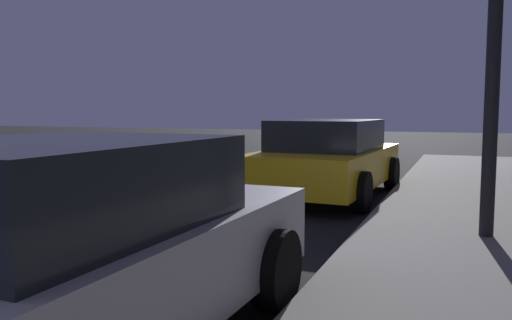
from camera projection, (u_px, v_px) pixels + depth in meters
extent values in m
cube|color=#B7B7BF|center=(72.00, 270.00, 3.41)|extent=(1.97, 4.08, 0.64)
cube|color=#1E2328|center=(53.00, 185.00, 3.22)|extent=(1.70, 2.14, 0.56)
cylinder|color=black|center=(89.00, 246.00, 4.95)|extent=(0.24, 0.67, 0.66)
cylinder|color=black|center=(276.00, 270.00, 4.21)|extent=(0.24, 0.67, 0.66)
cube|color=gold|center=(328.00, 166.00, 9.77)|extent=(2.09, 4.37, 0.64)
cube|color=#1E2328|center=(327.00, 135.00, 9.66)|extent=(1.77, 2.36, 0.56)
cylinder|color=black|center=(303.00, 169.00, 11.39)|extent=(0.25, 0.67, 0.66)
cylinder|color=black|center=(392.00, 173.00, 10.60)|extent=(0.25, 0.67, 0.66)
cylinder|color=black|center=(252.00, 185.00, 8.98)|extent=(0.25, 0.67, 0.66)
cylinder|color=black|center=(362.00, 192.00, 8.19)|extent=(0.25, 0.67, 0.66)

